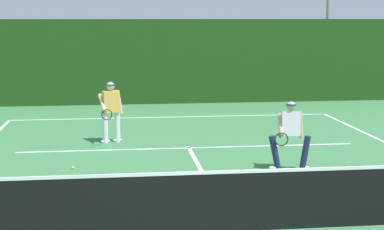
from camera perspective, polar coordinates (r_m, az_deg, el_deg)
name	(u,v)px	position (r m, az deg, el deg)	size (l,w,h in m)	color
court_line_baseline_far	(172,117)	(20.49, -1.93, -0.19)	(10.82, 0.10, 0.01)	white
court_line_service	(189,148)	(15.65, -0.31, -3.15)	(8.82, 0.10, 0.01)	white
court_line_centre	(206,178)	(12.74, 1.30, -6.05)	(0.10, 6.40, 0.01)	white
tennis_net	(235,200)	(9.57, 4.12, -8.09)	(11.85, 0.09, 1.11)	#1E4723
player_near	(290,133)	(13.42, 9.35, -1.69)	(0.97, 0.87, 1.55)	#1E234C
player_far	(111,109)	(16.33, -7.73, 0.54)	(0.69, 0.91, 1.65)	silver
tennis_ball	(73,168)	(13.76, -11.27, -4.94)	(0.07, 0.07, 0.07)	#D1E033
back_fence_windscreen	(164,62)	(23.52, -2.67, 5.08)	(21.34, 0.12, 3.31)	#1D4214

